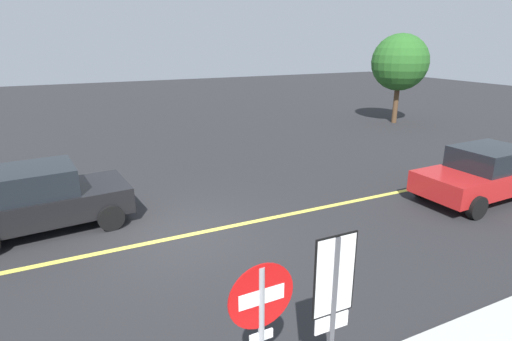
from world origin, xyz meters
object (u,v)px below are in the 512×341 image
at_px(speed_limit_sign, 333,296).
at_px(car_black_crossing, 42,198).
at_px(car_red_far_lane, 484,173).
at_px(tree_left_verge, 400,62).
at_px(stop_sign, 261,325).

relative_size(speed_limit_sign, car_black_crossing, 0.62).
bearing_deg(car_red_far_lane, tree_left_verge, 58.29).
height_order(stop_sign, car_red_far_lane, stop_sign).
xyz_separation_m(speed_limit_sign, tree_left_verge, (14.62, 14.15, 1.55)).
bearing_deg(speed_limit_sign, tree_left_verge, 44.08).
relative_size(car_red_far_lane, tree_left_verge, 0.86).
bearing_deg(tree_left_verge, stop_sign, -137.74).
height_order(car_red_far_lane, car_black_crossing, car_black_crossing).
bearing_deg(stop_sign, car_red_far_lane, 23.57).
distance_m(speed_limit_sign, car_red_far_lane, 9.45).
relative_size(car_black_crossing, tree_left_verge, 0.84).
xyz_separation_m(stop_sign, tree_left_verge, (15.47, 14.05, 1.72)).
relative_size(stop_sign, speed_limit_sign, 0.93).
bearing_deg(tree_left_verge, car_red_far_lane, -121.71).
distance_m(car_red_far_lane, car_black_crossing, 12.07).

